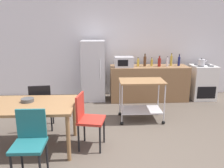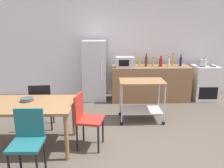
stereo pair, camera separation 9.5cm
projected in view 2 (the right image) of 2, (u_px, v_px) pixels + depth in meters
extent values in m
plane|color=brown|center=(122.00, 153.00, 3.56)|extent=(12.00, 12.00, 0.00)
cube|color=white|center=(115.00, 43.00, 6.29)|extent=(8.40, 0.12, 2.90)
cube|color=olive|center=(150.00, 83.00, 5.99)|extent=(2.00, 0.64, 0.90)
cube|color=olive|center=(25.00, 105.00, 3.56)|extent=(1.50, 0.90, 0.04)
cylinder|color=olive|center=(66.00, 138.00, 3.29)|extent=(0.06, 0.06, 0.71)
cylinder|color=olive|center=(74.00, 117.00, 4.05)|extent=(0.06, 0.06, 0.71)
cube|color=#1E666B|center=(26.00, 145.00, 2.88)|extent=(0.40, 0.40, 0.04)
cube|color=#1E666B|center=(29.00, 123.00, 3.00)|extent=(0.38, 0.03, 0.40)
cylinder|color=black|center=(20.00, 155.00, 3.10)|extent=(0.03, 0.03, 0.45)
cylinder|color=black|center=(45.00, 154.00, 3.11)|extent=(0.03, 0.03, 0.45)
cube|color=black|center=(42.00, 104.00, 4.34)|extent=(0.44, 0.44, 0.04)
cube|color=black|center=(40.00, 96.00, 4.11)|extent=(0.38, 0.07, 0.40)
cylinder|color=black|center=(53.00, 113.00, 4.59)|extent=(0.03, 0.03, 0.45)
cylinder|color=black|center=(36.00, 113.00, 4.54)|extent=(0.03, 0.03, 0.45)
cylinder|color=black|center=(51.00, 119.00, 4.26)|extent=(0.03, 0.03, 0.45)
cylinder|color=black|center=(32.00, 120.00, 4.21)|extent=(0.03, 0.03, 0.45)
cube|color=#B72D23|center=(90.00, 120.00, 3.63)|extent=(0.47, 0.47, 0.04)
cube|color=#B72D23|center=(79.00, 106.00, 3.60)|extent=(0.10, 0.38, 0.40)
cylinder|color=black|center=(98.00, 140.00, 3.50)|extent=(0.03, 0.03, 0.45)
cylinder|color=black|center=(103.00, 130.00, 3.83)|extent=(0.03, 0.03, 0.45)
cylinder|color=black|center=(77.00, 138.00, 3.56)|extent=(0.03, 0.03, 0.45)
cylinder|color=black|center=(83.00, 129.00, 3.88)|extent=(0.03, 0.03, 0.45)
cube|color=white|center=(204.00, 83.00, 6.04)|extent=(0.60, 0.60, 0.90)
cube|color=black|center=(208.00, 93.00, 5.80)|extent=(0.48, 0.01, 0.32)
cylinder|color=#47474C|center=(203.00, 66.00, 5.81)|extent=(0.16, 0.16, 0.02)
cylinder|color=#47474C|center=(213.00, 66.00, 5.81)|extent=(0.16, 0.16, 0.02)
cylinder|color=#47474C|center=(199.00, 65.00, 6.04)|extent=(0.16, 0.16, 0.02)
cylinder|color=#47474C|center=(209.00, 65.00, 6.04)|extent=(0.16, 0.16, 0.02)
cube|color=silver|center=(95.00, 71.00, 5.96)|extent=(0.60, 0.60, 1.55)
cylinder|color=silver|center=(101.00, 70.00, 5.64)|extent=(0.02, 0.02, 0.50)
cube|color=olive|center=(142.00, 81.00, 4.59)|extent=(0.90, 0.56, 0.03)
cube|color=silver|center=(141.00, 110.00, 4.75)|extent=(0.83, 0.52, 0.02)
cylinder|color=silver|center=(122.00, 104.00, 4.43)|extent=(0.02, 0.02, 0.76)
sphere|color=black|center=(122.00, 123.00, 4.54)|extent=(0.07, 0.07, 0.07)
cylinder|color=silver|center=(165.00, 103.00, 4.46)|extent=(0.02, 0.02, 0.76)
sphere|color=black|center=(163.00, 123.00, 4.56)|extent=(0.07, 0.07, 0.07)
cylinder|color=silver|center=(120.00, 96.00, 4.92)|extent=(0.02, 0.02, 0.76)
sphere|color=black|center=(120.00, 114.00, 5.02)|extent=(0.07, 0.07, 0.07)
cylinder|color=silver|center=(159.00, 96.00, 4.94)|extent=(0.02, 0.02, 0.76)
sphere|color=black|center=(158.00, 113.00, 5.04)|extent=(0.07, 0.07, 0.07)
cube|color=silver|center=(125.00, 62.00, 5.73)|extent=(0.46, 0.34, 0.26)
cube|color=black|center=(124.00, 63.00, 5.57)|extent=(0.25, 0.01, 0.16)
cylinder|color=gold|center=(139.00, 63.00, 5.84)|extent=(0.06, 0.06, 0.17)
cylinder|color=gold|center=(139.00, 59.00, 5.81)|extent=(0.03, 0.03, 0.04)
cylinder|color=black|center=(139.00, 58.00, 5.81)|extent=(0.03, 0.03, 0.01)
cylinder|color=#4C2D19|center=(146.00, 62.00, 5.83)|extent=(0.07, 0.07, 0.25)
cylinder|color=#4C2D19|center=(146.00, 55.00, 5.79)|extent=(0.03, 0.03, 0.06)
cylinder|color=black|center=(146.00, 54.00, 5.78)|extent=(0.04, 0.04, 0.01)
cylinder|color=gold|center=(153.00, 63.00, 5.85)|extent=(0.06, 0.06, 0.17)
cylinder|color=gold|center=(153.00, 59.00, 5.82)|extent=(0.03, 0.03, 0.05)
cylinder|color=black|center=(153.00, 58.00, 5.81)|extent=(0.03, 0.03, 0.01)
cylinder|color=maroon|center=(161.00, 63.00, 5.80)|extent=(0.08, 0.08, 0.21)
cylinder|color=maroon|center=(161.00, 57.00, 5.77)|extent=(0.04, 0.04, 0.06)
cylinder|color=black|center=(161.00, 56.00, 5.76)|extent=(0.04, 0.04, 0.01)
cylinder|color=silver|center=(169.00, 63.00, 5.80)|extent=(0.06, 0.06, 0.19)
cylinder|color=silver|center=(169.00, 58.00, 5.77)|extent=(0.03, 0.03, 0.05)
cylinder|color=black|center=(169.00, 57.00, 5.76)|extent=(0.03, 0.03, 0.01)
cylinder|color=gold|center=(173.00, 61.00, 5.90)|extent=(0.06, 0.06, 0.25)
cylinder|color=gold|center=(173.00, 55.00, 5.86)|extent=(0.03, 0.03, 0.06)
cylinder|color=black|center=(173.00, 54.00, 5.85)|extent=(0.03, 0.03, 0.01)
cylinder|color=navy|center=(181.00, 62.00, 5.88)|extent=(0.06, 0.06, 0.23)
cylinder|color=navy|center=(181.00, 56.00, 5.84)|extent=(0.03, 0.03, 0.06)
cylinder|color=black|center=(181.00, 55.00, 5.83)|extent=(0.03, 0.03, 0.01)
cylinder|color=#4C4C4C|center=(27.00, 100.00, 3.65)|extent=(0.20, 0.20, 0.06)
cylinder|color=silver|center=(203.00, 63.00, 5.80)|extent=(0.17, 0.17, 0.16)
sphere|color=black|center=(204.00, 59.00, 5.78)|extent=(0.03, 0.03, 0.03)
cylinder|color=silver|center=(208.00, 62.00, 5.80)|extent=(0.08, 0.02, 0.07)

